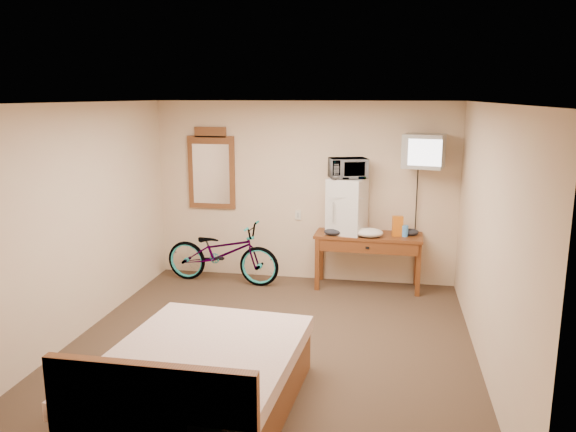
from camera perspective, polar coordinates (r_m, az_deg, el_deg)
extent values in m
plane|color=#422C21|center=(6.03, -1.86, -13.05)|extent=(4.60, 4.60, 0.00)
plane|color=silver|center=(5.46, -2.04, 11.43)|extent=(4.60, 4.60, 0.00)
cube|color=beige|center=(7.83, 1.63, 2.46)|extent=(4.20, 0.04, 2.50)
cube|color=beige|center=(3.51, -10.07, -10.13)|extent=(4.20, 0.04, 2.50)
cube|color=beige|center=(6.39, -20.68, -0.55)|extent=(0.04, 4.60, 2.50)
cube|color=beige|center=(5.57, 19.69, -2.26)|extent=(0.04, 4.60, 2.50)
cube|color=silver|center=(7.90, 1.03, 0.10)|extent=(0.08, 0.01, 0.13)
cube|color=brown|center=(7.60, 8.17, -1.97)|extent=(1.43, 0.58, 0.04)
cube|color=brown|center=(7.54, 2.98, -4.94)|extent=(0.06, 0.06, 0.71)
cube|color=brown|center=(7.49, 13.09, -5.35)|extent=(0.06, 0.06, 0.71)
cube|color=brown|center=(7.96, 3.40, -4.01)|extent=(0.06, 0.06, 0.71)
cube|color=brown|center=(7.92, 12.95, -4.39)|extent=(0.06, 0.06, 0.71)
cube|color=brown|center=(7.39, 8.07, -3.17)|extent=(1.30, 0.08, 0.16)
cube|color=black|center=(7.37, 8.07, -3.21)|extent=(0.05, 0.02, 0.03)
cube|color=silver|center=(7.54, 6.02, 1.04)|extent=(0.55, 0.54, 0.75)
cube|color=#A1A19C|center=(7.30, 5.91, 1.86)|extent=(0.45, 0.01, 0.00)
cylinder|color=#A1A19C|center=(7.35, 4.60, 0.41)|extent=(0.02, 0.02, 0.27)
imported|color=silver|center=(7.46, 6.10, 4.85)|extent=(0.56, 0.46, 0.27)
cube|color=#CF6512|center=(7.52, 11.07, -1.01)|extent=(0.15, 0.10, 0.27)
cylinder|color=#4491E8|center=(7.53, 11.80, -1.49)|extent=(0.08, 0.08, 0.15)
ellipsoid|color=beige|center=(7.43, 8.23, -1.68)|extent=(0.37, 0.29, 0.11)
ellipsoid|color=black|center=(7.47, 4.58, -1.62)|extent=(0.24, 0.18, 0.09)
ellipsoid|color=black|center=(7.61, 12.40, -1.60)|extent=(0.20, 0.16, 0.09)
cube|color=black|center=(7.67, 13.50, 5.87)|extent=(0.14, 0.02, 0.14)
cylinder|color=black|center=(7.62, 13.51, 5.83)|extent=(0.05, 0.30, 0.05)
cube|color=#A1A19C|center=(7.40, 13.64, 6.44)|extent=(0.57, 0.51, 0.43)
cube|color=white|center=(7.19, 13.73, 6.28)|extent=(0.40, 0.10, 0.33)
cube|color=black|center=(7.61, 13.56, 6.59)|extent=(0.30, 0.08, 0.27)
cube|color=brown|center=(8.08, -7.78, 4.41)|extent=(0.68, 0.04, 1.03)
cube|color=brown|center=(8.02, -7.89, 8.43)|extent=(0.45, 0.04, 0.14)
cube|color=white|center=(8.06, -7.82, 4.24)|extent=(0.54, 0.01, 0.85)
imported|color=black|center=(7.86, -6.68, -3.71)|extent=(1.68, 0.71, 0.86)
cube|color=brown|center=(4.90, -8.82, -16.90)|extent=(1.57, 2.01, 0.40)
cube|color=beige|center=(4.79, -8.92, -14.28)|extent=(1.61, 2.06, 0.14)
cube|color=brown|center=(3.96, -13.77, -18.89)|extent=(1.44, 0.08, 0.70)
ellipsoid|color=white|center=(4.32, -16.30, -15.80)|extent=(0.57, 0.35, 0.20)
ellipsoid|color=white|center=(4.08, -7.44, -17.10)|extent=(0.57, 0.35, 0.20)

